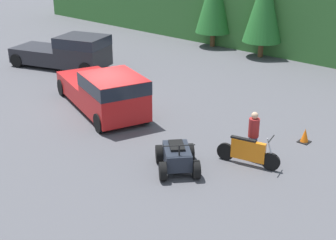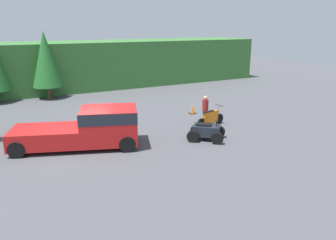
{
  "view_description": "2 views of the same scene",
  "coord_description": "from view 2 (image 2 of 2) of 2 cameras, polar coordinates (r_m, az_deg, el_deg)",
  "views": [
    {
      "loc": [
        14.72,
        -12.53,
        7.54
      ],
      "look_at": [
        4.19,
        -0.7,
        0.95
      ],
      "focal_mm": 50.0,
      "sensor_mm": 36.0,
      "label": 1
    },
    {
      "loc": [
        -3.65,
        -15.42,
        5.81
      ],
      "look_at": [
        4.19,
        -0.7,
        0.95
      ],
      "focal_mm": 35.0,
      "sensor_mm": 36.0,
      "label": 2
    }
  ],
  "objects": [
    {
      "name": "tree_mid_left",
      "position": [
        28.28,
        -20.53,
        9.89
      ],
      "size": [
        2.38,
        2.38,
        5.4
      ],
      "color": "brown",
      "rests_on": "ground_plane"
    },
    {
      "name": "rider_person",
      "position": [
        19.7,
        6.49,
        1.9
      ],
      "size": [
        0.4,
        0.4,
        1.78
      ],
      "rotation": [
        0.0,
        0.0,
        -0.1
      ],
      "color": "navy",
      "rests_on": "ground_plane"
    },
    {
      "name": "ground_plane",
      "position": [
        16.88,
        -13.86,
        -4.38
      ],
      "size": [
        80.0,
        80.0,
        0.0
      ],
      "primitive_type": "plane",
      "color": "#4C4C51"
    },
    {
      "name": "traffic_cone",
      "position": [
        22.31,
        4.3,
        1.77
      ],
      "size": [
        0.42,
        0.42,
        0.55
      ],
      "color": "black",
      "rests_on": "ground_plane"
    },
    {
      "name": "pickup_truck_red",
      "position": [
        16.45,
        -13.54,
        -1.22
      ],
      "size": [
        6.37,
        4.06,
        1.92
      ],
      "rotation": [
        0.0,
        0.0,
        -0.34
      ],
      "color": "red",
      "rests_on": "ground_plane"
    },
    {
      "name": "dirt_bike",
      "position": [
        19.54,
        7.43,
        0.28
      ],
      "size": [
        2.19,
        0.77,
        1.17
      ],
      "rotation": [
        0.0,
        0.0,
        0.23
      ],
      "color": "black",
      "rests_on": "ground_plane"
    },
    {
      "name": "quad_atv",
      "position": [
        17.24,
        6.69,
        -1.99
      ],
      "size": [
        2.25,
        2.21,
        1.15
      ],
      "rotation": [
        0.0,
        0.0,
        -0.73
      ],
      "color": "black",
      "rests_on": "ground_plane"
    },
    {
      "name": "hillside_backdrop",
      "position": [
        31.84,
        -21.53,
        8.54
      ],
      "size": [
        44.0,
        6.0,
        4.31
      ],
      "color": "#387033",
      "rests_on": "ground_plane"
    }
  ]
}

